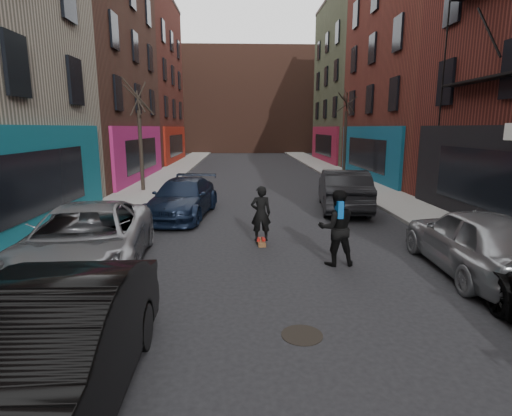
{
  "coord_description": "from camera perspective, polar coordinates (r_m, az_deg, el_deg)",
  "views": [
    {
      "loc": [
        -0.92,
        -3.41,
        3.43
      ],
      "look_at": [
        -0.59,
        5.6,
        1.6
      ],
      "focal_mm": 28.0,
      "sensor_mm": 36.0,
      "label": 1
    }
  ],
  "objects": [
    {
      "name": "parked_right_far",
      "position": [
        10.72,
        29.03,
        -4.13
      ],
      "size": [
        2.14,
        4.85,
        1.62
      ],
      "primitive_type": "imported",
      "rotation": [
        0.0,
        0.0,
        3.1
      ],
      "color": "gray",
      "rests_on": "ground"
    },
    {
      "name": "parked_left_end",
      "position": [
        15.73,
        -10.43,
        1.4
      ],
      "size": [
        2.65,
        5.26,
        1.47
      ],
      "primitive_type": "imported",
      "rotation": [
        0.0,
        0.0,
        -0.12
      ],
      "color": "black",
      "rests_on": "ground"
    },
    {
      "name": "sidewalk_right",
      "position": [
        34.34,
        9.99,
        5.66
      ],
      "size": [
        2.5,
        84.0,
        0.13
      ],
      "primitive_type": "cube",
      "color": "gray",
      "rests_on": "ground"
    },
    {
      "name": "skateboarder",
      "position": [
        11.79,
        0.7,
        -0.79
      ],
      "size": [
        0.63,
        0.44,
        1.66
      ],
      "primitive_type": "imported",
      "rotation": [
        0.0,
        0.0,
        3.21
      ],
      "color": "black",
      "rests_on": "skateboard"
    },
    {
      "name": "skateboard",
      "position": [
        12.0,
        0.69,
        -4.89
      ],
      "size": [
        0.28,
        0.81,
        0.1
      ],
      "primitive_type": "cube",
      "rotation": [
        0.0,
        0.0,
        0.07
      ],
      "color": "brown",
      "rests_on": "ground"
    },
    {
      "name": "manhole",
      "position": [
        7.07,
        6.59,
        -17.58
      ],
      "size": [
        0.74,
        0.74,
        0.01
      ],
      "primitive_type": "cylinder",
      "rotation": [
        0.0,
        0.0,
        -0.05
      ],
      "color": "black",
      "rests_on": "ground"
    },
    {
      "name": "pedestrian",
      "position": [
        10.19,
        11.41,
        -2.76
      ],
      "size": [
        0.97,
        0.77,
        1.92
      ],
      "rotation": [
        0.0,
        0.0,
        3.19
      ],
      "color": "black",
      "rests_on": "ground"
    },
    {
      "name": "building_far",
      "position": [
        59.52,
        -1.28,
        14.88
      ],
      "size": [
        40.0,
        10.0,
        14.0
      ],
      "primitive_type": "cube",
      "color": "#47281E",
      "rests_on": "ground"
    },
    {
      "name": "parked_left_mid",
      "position": [
        5.51,
        -27.75,
        -18.28
      ],
      "size": [
        1.85,
        4.98,
        1.62
      ],
      "primitive_type": "imported",
      "rotation": [
        0.0,
        0.0,
        0.03
      ],
      "color": "black",
      "rests_on": "ground"
    },
    {
      "name": "tree_left_far",
      "position": [
        22.05,
        -16.28,
        10.88
      ],
      "size": [
        2.0,
        2.0,
        6.5
      ],
      "primitive_type": null,
      "color": "black",
      "rests_on": "sidewalk_left"
    },
    {
      "name": "sidewalk_left",
      "position": [
        34.0,
        -11.19,
        5.56
      ],
      "size": [
        2.5,
        84.0,
        0.13
      ],
      "primitive_type": "cube",
      "color": "gray",
      "rests_on": "ground"
    },
    {
      "name": "parked_left_far",
      "position": [
        10.25,
        -23.14,
        -4.29
      ],
      "size": [
        3.42,
        6.12,
        1.62
      ],
      "primitive_type": "imported",
      "rotation": [
        0.0,
        0.0,
        0.13
      ],
      "color": "gray",
      "rests_on": "ground"
    },
    {
      "name": "parked_right_end",
      "position": [
        17.17,
        12.37,
        2.56
      ],
      "size": [
        2.49,
        5.38,
        1.71
      ],
      "primitive_type": "imported",
      "rotation": [
        0.0,
        0.0,
        3.01
      ],
      "color": "black",
      "rests_on": "ground"
    },
    {
      "name": "tree_right_far",
      "position": [
        28.32,
        12.69,
        11.38
      ],
      "size": [
        2.0,
        2.0,
        6.8
      ],
      "primitive_type": null,
      "color": "black",
      "rests_on": "sidewalk_right"
    }
  ]
}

